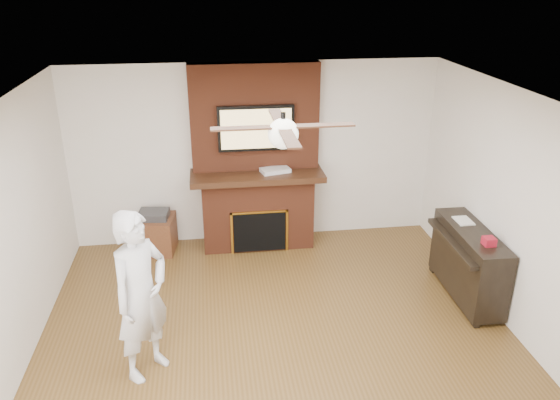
{
  "coord_description": "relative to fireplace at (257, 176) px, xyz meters",
  "views": [
    {
      "loc": [
        -0.63,
        -4.37,
        3.59
      ],
      "look_at": [
        0.1,
        0.9,
        1.33
      ],
      "focal_mm": 35.0,
      "sensor_mm": 36.0,
      "label": 1
    }
  ],
  "objects": [
    {
      "name": "room_shell",
      "position": [
        0.0,
        -2.55,
        0.25
      ],
      "size": [
        5.36,
        5.86,
        2.86
      ],
      "color": "#523718",
      "rests_on": "ground"
    },
    {
      "name": "fireplace",
      "position": [
        0.0,
        0.0,
        0.0
      ],
      "size": [
        1.78,
        0.64,
        2.5
      ],
      "color": "brown",
      "rests_on": "ground"
    },
    {
      "name": "tv",
      "position": [
        0.0,
        -0.05,
        0.68
      ],
      "size": [
        1.0,
        0.08,
        0.6
      ],
      "color": "black",
      "rests_on": "fireplace"
    },
    {
      "name": "ceiling_fan",
      "position": [
        -0.0,
        -2.55,
        1.34
      ],
      "size": [
        1.21,
        1.21,
        0.31
      ],
      "color": "black",
      "rests_on": "room_shell"
    },
    {
      "name": "person",
      "position": [
        -1.31,
        -2.55,
        -0.15
      ],
      "size": [
        0.71,
        0.73,
        1.68
      ],
      "primitive_type": "imported",
      "rotation": [
        0.0,
        0.0,
        0.86
      ],
      "color": "silver",
      "rests_on": "ground"
    },
    {
      "name": "side_table",
      "position": [
        -1.41,
        -0.07,
        -0.72
      ],
      "size": [
        0.57,
        0.57,
        0.59
      ],
      "rotation": [
        0.0,
        0.0,
        -0.12
      ],
      "color": "#562C18",
      "rests_on": "ground"
    },
    {
      "name": "piano",
      "position": [
        2.29,
        -1.72,
        -0.53
      ],
      "size": [
        0.51,
        1.32,
        0.95
      ],
      "rotation": [
        0.0,
        0.0,
        -0.02
      ],
      "color": "black",
      "rests_on": "ground"
    },
    {
      "name": "cable_box",
      "position": [
        0.24,
        -0.1,
        0.11
      ],
      "size": [
        0.42,
        0.3,
        0.05
      ],
      "primitive_type": "cube",
      "rotation": [
        0.0,
        0.0,
        0.24
      ],
      "color": "silver",
      "rests_on": "fireplace"
    },
    {
      "name": "candle_orange",
      "position": [
        -0.17,
        -0.22,
        -0.93
      ],
      "size": [
        0.07,
        0.07,
        0.13
      ],
      "primitive_type": "cylinder",
      "color": "orange",
      "rests_on": "ground"
    },
    {
      "name": "candle_green",
      "position": [
        0.07,
        -0.16,
        -0.95
      ],
      "size": [
        0.07,
        0.07,
        0.08
      ],
      "primitive_type": "cylinder",
      "color": "#396C2B",
      "rests_on": "ground"
    },
    {
      "name": "candle_cream",
      "position": [
        0.12,
        -0.21,
        -0.94
      ],
      "size": [
        0.08,
        0.08,
        0.12
      ],
      "primitive_type": "cylinder",
      "color": "beige",
      "rests_on": "ground"
    },
    {
      "name": "candle_blue",
      "position": [
        0.25,
        -0.19,
        -0.95
      ],
      "size": [
        0.06,
        0.06,
        0.08
      ],
      "primitive_type": "cylinder",
      "color": "#385EA8",
      "rests_on": "ground"
    }
  ]
}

